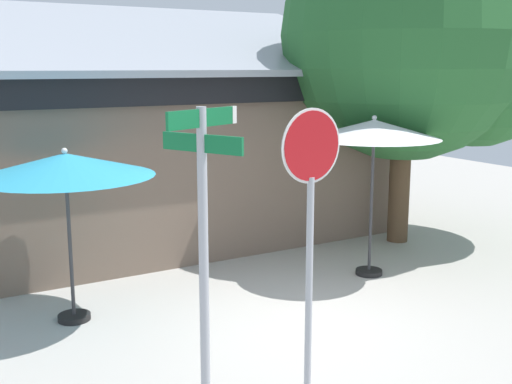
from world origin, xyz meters
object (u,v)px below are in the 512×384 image
stop_sign (310,208)px  shade_tree (424,42)px  patio_umbrella_ivory_center (374,131)px  patio_umbrella_teal_left (65,166)px  street_sign_post (204,238)px

stop_sign → shade_tree: shade_tree is taller
stop_sign → patio_umbrella_ivory_center: (3.29, 2.91, 0.32)m
patio_umbrella_ivory_center → shade_tree: 2.88m
stop_sign → patio_umbrella_teal_left: (-1.47, 3.45, 0.05)m
patio_umbrella_teal_left → street_sign_post: bearing=-82.9°
patio_umbrella_ivory_center → patio_umbrella_teal_left: bearing=173.5°
patio_umbrella_teal_left → shade_tree: bearing=5.3°
street_sign_post → patio_umbrella_ivory_center: street_sign_post is taller
patio_umbrella_teal_left → patio_umbrella_ivory_center: (4.75, -0.54, 0.27)m
street_sign_post → patio_umbrella_ivory_center: (4.35, 2.75, 0.51)m
patio_umbrella_teal_left → shade_tree: (6.93, 0.64, 1.72)m
shade_tree → patio_umbrella_teal_left: bearing=-174.7°
street_sign_post → shade_tree: bearing=31.0°
street_sign_post → patio_umbrella_teal_left: size_ratio=1.29×
patio_umbrella_ivory_center → shade_tree: bearing=28.4°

